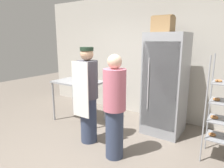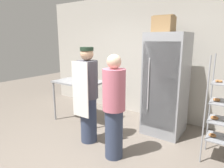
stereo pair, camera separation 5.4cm
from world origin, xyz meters
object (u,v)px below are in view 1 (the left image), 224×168
object	(u,v)px
cardboard_storage_box	(163,24)
refrigerator	(165,84)
donut_box	(81,80)
person_baker	(88,94)
blender_pitcher	(75,74)
person_customer	(114,107)

from	to	relation	value
cardboard_storage_box	refrigerator	bearing A→B (deg)	-15.92
refrigerator	donut_box	distance (m)	1.81
donut_box	person_baker	world-z (taller)	person_baker
blender_pitcher	cardboard_storage_box	distance (m)	2.20
blender_pitcher	person_customer	size ratio (longest dim) A/B	0.18
refrigerator	donut_box	bearing A→B (deg)	-162.73
refrigerator	cardboard_storage_box	size ratio (longest dim) A/B	5.25
donut_box	cardboard_storage_box	distance (m)	2.06
blender_pitcher	cardboard_storage_box	xyz separation A→B (m)	(1.87, 0.49, 1.06)
donut_box	person_baker	xyz separation A→B (m)	(0.73, -0.62, -0.08)
cardboard_storage_box	blender_pitcher	bearing A→B (deg)	-165.41
donut_box	blender_pitcher	xyz separation A→B (m)	(-0.26, 0.09, 0.09)
refrigerator	person_baker	xyz separation A→B (m)	(-1.00, -1.16, -0.09)
refrigerator	blender_pitcher	world-z (taller)	refrigerator
donut_box	cardboard_storage_box	size ratio (longest dim) A/B	0.69
refrigerator	donut_box	size ratio (longest dim) A/B	7.60
person_baker	person_customer	bearing A→B (deg)	-13.54
person_customer	blender_pitcher	bearing A→B (deg)	152.23
refrigerator	blender_pitcher	distance (m)	2.04
donut_box	person_customer	bearing A→B (deg)	-29.31
donut_box	person_baker	size ratio (longest dim) A/B	0.15
donut_box	blender_pitcher	bearing A→B (deg)	161.31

